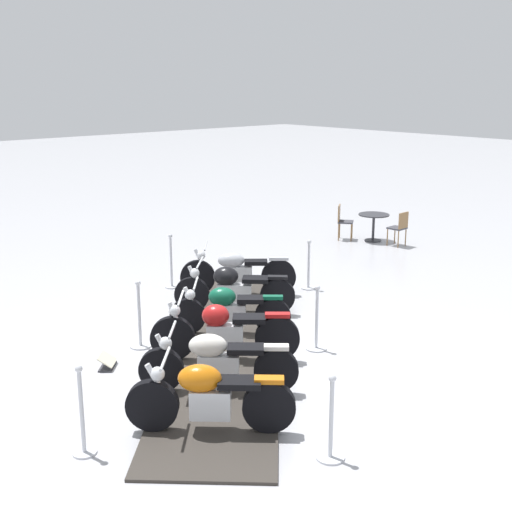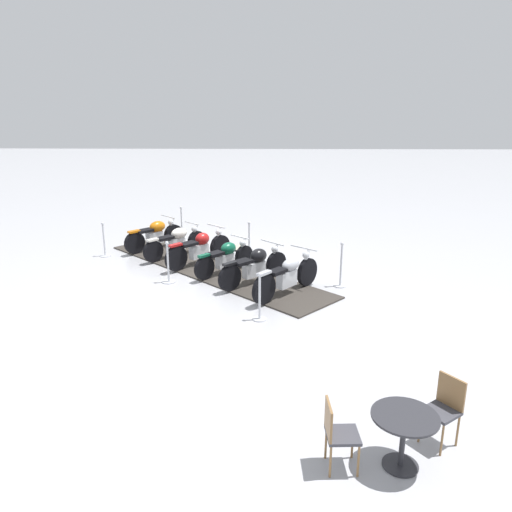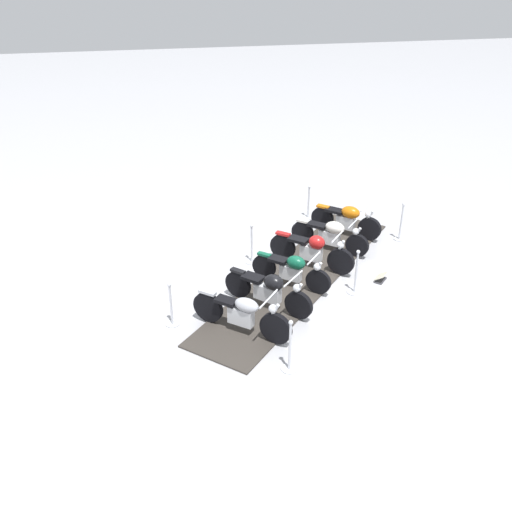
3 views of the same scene
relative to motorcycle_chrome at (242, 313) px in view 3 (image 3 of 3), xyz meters
The scene contains 15 objects.
ground_plane 2.80m from the motorcycle_chrome, 133.06° to the right, with size 80.00×80.00×0.00m, color #B2B2B7.
display_platform 2.80m from the motorcycle_chrome, 133.06° to the right, with size 7.71×1.67×0.04m, color #38332D.
motorcycle_chrome is the anchor object (origin of this frame).
motorcycle_black 1.10m from the motorcycle_chrome, 134.05° to the right, with size 1.67×1.68×0.96m.
motorcycle_forest 2.20m from the motorcycle_chrome, 133.92° to the right, with size 1.60×1.46×0.91m.
motorcycle_maroon 3.30m from the motorcycle_chrome, 133.71° to the right, with size 1.80×1.63×1.01m.
motorcycle_cream 4.41m from the motorcycle_chrome, 133.81° to the right, with size 1.72×1.59×0.92m.
motorcycle_copper 5.51m from the motorcycle_chrome, 133.71° to the right, with size 1.62×1.53×0.97m.
stanchion_left_front 1.57m from the motorcycle_chrome, 24.23° to the right, with size 0.30×0.30×1.05m.
stanchion_left_mid 3.13m from the motorcycle_chrome, 105.65° to the right, with size 0.35×0.35×1.09m.
stanchion_left_rear 6.21m from the motorcycle_chrome, 120.07° to the right, with size 0.34×0.34×1.05m.
stanchion_right_front 1.50m from the motorcycle_chrome, 115.72° to the left, with size 0.32×0.32×1.15m.
stanchion_right_rear 6.19m from the motorcycle_chrome, 146.89° to the right, with size 0.29×0.29×1.12m.
stanchion_right_mid 3.09m from the motorcycle_chrome, 160.80° to the right, with size 0.36×0.36×1.14m.
info_placard 4.02m from the motorcycle_chrome, 159.61° to the right, with size 0.42×0.42×0.21m.
Camera 3 is at (3.67, 11.41, 7.04)m, focal length 38.86 mm.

